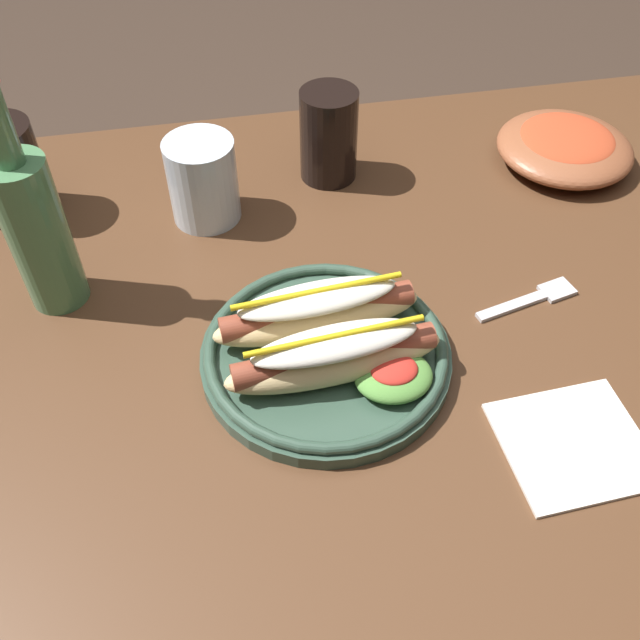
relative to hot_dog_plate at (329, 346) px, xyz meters
name	(u,v)px	position (x,y,z in m)	size (l,w,h in m)	color
ground_plane	(334,589)	(0.03, 0.06, -0.77)	(8.00, 8.00, 0.00)	#3D2D23
dining_table	(343,372)	(0.03, 0.06, -0.12)	(1.47, 0.83, 0.74)	#51331E
hot_dog_plate	(329,346)	(0.00, 0.00, 0.00)	(0.25, 0.25, 0.08)	#334C3D
fork	(533,298)	(0.24, 0.04, -0.02)	(0.12, 0.05, 0.00)	silver
soda_cup	(329,135)	(0.06, 0.31, 0.03)	(0.07, 0.07, 0.12)	black
water_cup	(203,181)	(-0.10, 0.26, 0.03)	(0.08, 0.08, 0.10)	silver
extra_cup	(9,171)	(-0.32, 0.31, 0.03)	(0.08, 0.08, 0.12)	black
glass_bottle	(35,225)	(-0.27, 0.15, 0.07)	(0.06, 0.06, 0.26)	#4C7F51
side_bowl	(565,146)	(0.38, 0.28, 0.00)	(0.18, 0.18, 0.05)	brown
napkin	(574,444)	(0.20, -0.14, -0.02)	(0.13, 0.12, 0.00)	white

